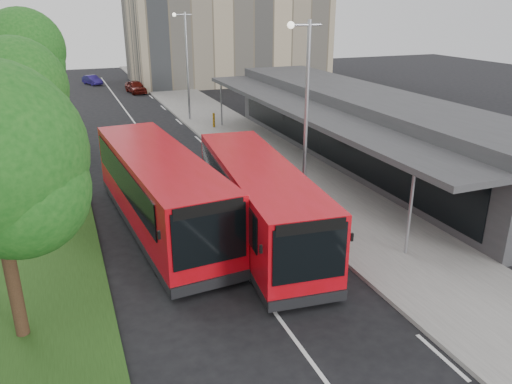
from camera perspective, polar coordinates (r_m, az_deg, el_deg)
ground at (r=19.13m, az=-3.31°, el=-6.43°), size 120.00×120.00×0.00m
pavement at (r=38.87m, az=-4.23°, el=7.84°), size 5.00×80.00×0.15m
grass_verge at (r=37.27m, az=-23.74°, el=5.53°), size 5.00×80.00×0.10m
lane_centre_line at (r=32.81m, az=-11.63°, el=4.91°), size 0.12×70.00×0.01m
kerb_dashes at (r=37.25m, az=-7.75°, el=7.03°), size 0.12×56.00×0.01m
office_block at (r=61.29m, az=-3.47°, el=20.98°), size 22.00×12.00×18.00m
station_building at (r=29.81m, az=11.86°, el=7.35°), size 7.70×26.00×4.00m
tree_mid at (r=25.62m, az=-25.69°, el=9.96°), size 4.64×4.64×7.45m
tree_far at (r=37.44m, az=-24.98°, el=14.02°), size 5.33×5.33×8.57m
lamp_post_near at (r=20.84m, az=5.59°, el=9.56°), size 1.44×0.28×8.00m
lamp_post_far at (r=39.53m, az=-8.01°, el=14.74°), size 1.44×0.28×8.00m
bus_main at (r=19.28m, az=0.31°, el=-1.09°), size 3.73×10.88×3.03m
bus_second at (r=20.42m, az=-10.95°, el=0.07°), size 3.76×11.51×3.21m
litter_bin at (r=30.21m, az=-0.84°, el=5.04°), size 0.53×0.53×0.79m
bollard at (r=37.22m, az=-4.84°, el=8.19°), size 0.18×0.18×1.05m
car_near at (r=54.18m, az=-13.59°, el=11.61°), size 2.00×3.90×1.27m
car_far at (r=61.37m, az=-18.21°, el=12.07°), size 2.20×3.33×1.04m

